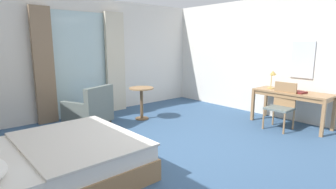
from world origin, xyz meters
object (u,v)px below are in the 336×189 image
Objects in this scene: desk_lamp at (273,75)px; round_cafe_table at (142,96)px; closed_book at (297,92)px; armchair_by_window at (90,111)px; writing_desk at (292,95)px; desk_chair at (282,104)px; bed at (47,164)px.

desk_lamp is 0.56× the size of round_cafe_table.
armchair_by_window reaches higher than closed_book.
writing_desk is 1.63× the size of desk_chair.
desk_lamp is at bearing -4.40° from bed.
bed is at bearing -148.09° from round_cafe_table.
armchair_by_window is (-3.37, 2.26, -0.69)m from desk_lamp.
desk_chair is 0.40m from closed_book.
armchair_by_window is at bearing 52.39° from bed.
desk_lamp is at bearing -33.84° from armchair_by_window.
desk_lamp is 4.11m from armchair_by_window.
round_cafe_table is at bearing 130.36° from writing_desk.
round_cafe_table is at bearing 31.91° from bed.
bed is at bearing 169.06° from desk_chair.
desk_chair is at bearing -133.63° from desk_lamp.
round_cafe_table is (-2.04, 2.64, -0.22)m from closed_book.
round_cafe_table is at bearing -12.70° from armchair_by_window.
armchair_by_window is 1.20m from round_cafe_table.
desk_lamp is at bearing 46.37° from desk_chair.
bed reaches higher than armchair_by_window.
bed is at bearing 177.44° from closed_book.
closed_book reaches higher than writing_desk.
armchair_by_window is (1.45, 1.89, 0.08)m from bed.
desk_lamp reaches higher than armchair_by_window.
desk_lamp reaches higher than closed_book.
round_cafe_table is (-1.76, 2.47, 0.01)m from desk_chair.
desk_lamp reaches higher than desk_chair.
desk_chair is 4.00m from armchair_by_window.
desk_lamp is (4.82, -0.37, 0.76)m from bed.
desk_chair is at bearing -10.94° from bed.
desk_lamp is (0.45, 0.47, 0.50)m from desk_chair.
bed is 2.27× the size of desk_chair.
armchair_by_window is (-3.29, 2.76, -0.31)m from writing_desk.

